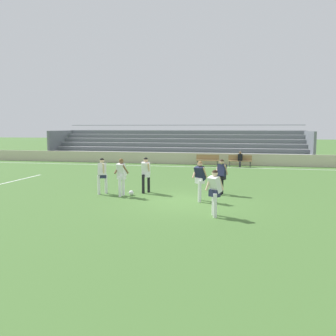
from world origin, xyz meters
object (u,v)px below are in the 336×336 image
Objects in this scene: player_white_wide_right at (146,172)px; player_dark_pressing_high at (200,177)px; player_white_wide_left at (121,174)px; player_dark_dropping_back at (222,174)px; spectator_seated at (240,158)px; bench_far_left at (240,160)px; player_white_challenging at (102,173)px; bleacher_stand at (176,145)px; player_white_deep_cover at (215,189)px; bench_centre_sideline at (208,159)px; soccer_ball at (131,193)px.

player_dark_pressing_high is (2.67, -1.32, 0.00)m from player_white_wide_right.
player_white_wide_left reaches higher than player_dark_dropping_back.
bench_far_left is at bearing 90.00° from spectator_seated.
player_white_challenging is (-6.19, -12.55, 0.29)m from spectator_seated.
player_white_wide_left is at bearing 174.32° from player_dark_pressing_high.
player_white_wide_left is at bearing -87.53° from bleacher_stand.
bench_far_left is 1.11× the size of player_white_deep_cover.
bench_far_left is 1.08× the size of player_white_wide_right.
player_white_challenging is 4.61m from player_dark_pressing_high.
bleacher_stand is 7.54m from bench_far_left.
bench_centre_sideline is 11.82m from player_dark_dropping_back.
player_white_deep_cover is at bearing -75.99° from bleacher_stand.
bench_far_left reaches higher than soccer_ball.
player_white_wide_right is at bearing -109.86° from spectator_seated.
player_white_deep_cover reaches higher than soccer_ball.
player_dark_dropping_back reaches higher than bench_centre_sideline.
player_dark_pressing_high reaches higher than player_dark_dropping_back.
bench_centre_sideline is 15.79m from player_white_deep_cover.
player_white_wide_right is at bearing 52.88° from soccer_ball.
player_white_wide_right reaches higher than soccer_ball.
bench_far_left is (5.91, -4.59, -0.90)m from bleacher_stand.
spectator_seated reaches higher than bench_centre_sideline.
player_white_challenging is (-3.66, -12.67, 0.45)m from bench_centre_sideline.
player_white_wide_left is (-0.86, -0.97, 0.01)m from player_white_wide_right.
spectator_seated is 0.72× the size of player_white_wide_right.
spectator_seated is 0.72× the size of player_dark_pressing_high.
bench_far_left is at bearing 0.00° from bench_centre_sideline.
player_dark_pressing_high is (4.29, -17.93, -0.45)m from bleacher_stand.
bleacher_stand is 7.60m from spectator_seated.
spectator_seated is 14.00m from player_white_challenging.
bench_far_left is at bearing -37.84° from bleacher_stand.
player_white_wide_left is 1.01m from soccer_ball.
player_white_wide_right is (-1.77, -12.02, 0.45)m from bench_centre_sideline.
spectator_seated is 0.72× the size of player_white_wide_left.
player_white_wide_left reaches higher than bench_centre_sideline.
soccer_ball is (-3.96, 3.00, -0.85)m from player_white_deep_cover.
bench_centre_sideline is 1.08× the size of player_white_wide_right.
player_white_wide_left is (-2.63, -12.98, 0.46)m from bench_centre_sideline.
bench_centre_sideline is 1.11× the size of player_dark_dropping_back.
spectator_seated is (2.53, -0.12, 0.16)m from bench_centre_sideline.
spectator_seated is 15.60m from player_white_deep_cover.
player_white_wide_right reaches higher than spectator_seated.
player_dark_pressing_high is (-1.63, -13.22, 0.30)m from spectator_seated.
player_dark_pressing_high is at bearing -116.03° from player_dark_dropping_back.
bleacher_stand is 18.44m from player_dark_pressing_high.
player_white_wide_left is at bearing -163.39° from player_dark_dropping_back.
player_dark_dropping_back is at bearing 16.61° from player_white_wide_left.
player_white_wide_right is (-4.30, -12.02, 0.45)m from bench_far_left.
bench_centre_sideline is at bearing 98.30° from player_dark_dropping_back.
player_white_wide_right reaches higher than bench_far_left.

